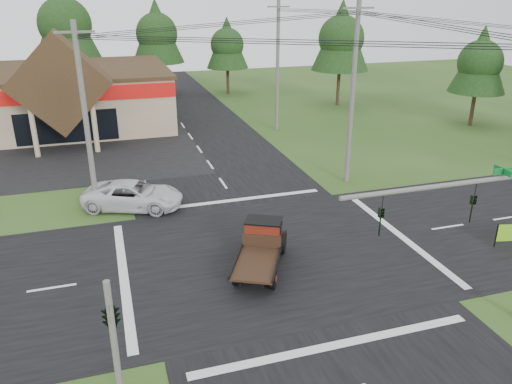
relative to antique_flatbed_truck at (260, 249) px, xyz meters
name	(u,v)px	position (x,y,z in m)	size (l,w,h in m)	color
ground	(272,254)	(0.98, 1.12, -1.03)	(120.00, 120.00, 0.00)	#284418
road_ns	(272,254)	(0.98, 1.12, -1.02)	(12.00, 120.00, 0.02)	black
road_ew	(272,254)	(0.98, 1.12, -1.02)	(120.00, 12.00, 0.02)	black
parking_apron	(11,162)	(-13.02, 20.12, -1.02)	(28.00, 14.00, 0.02)	black
cvs_building	(1,99)	(-14.72, 30.69, 1.75)	(30.40, 18.20, 9.19)	tan
traffic_signal_mast	(501,219)	(6.80, -6.38, 3.39)	(8.12, 0.24, 7.00)	#595651
traffic_signal_corner	(109,304)	(-6.52, -6.21, 2.49)	(0.53, 2.48, 4.40)	#595651
utility_pole_nw	(86,119)	(-7.02, 9.12, 4.35)	(2.00, 0.30, 10.50)	#595651
utility_pole_ne	(353,93)	(8.98, 9.12, 4.86)	(2.00, 0.30, 11.50)	#595651
utility_pole_n	(278,66)	(8.98, 23.12, 4.71)	(2.00, 0.30, 11.20)	#595651
tree_row_c	(64,21)	(-9.02, 42.12, 7.69)	(7.28, 7.28, 13.13)	#332316
tree_row_d	(157,32)	(0.98, 43.12, 6.34)	(6.16, 6.16, 11.11)	#332316
tree_row_e	(227,43)	(8.98, 41.12, 5.00)	(5.04, 5.04, 9.09)	#332316
tree_side_ne	(341,36)	(18.98, 31.12, 6.34)	(6.16, 6.16, 11.11)	#332316
tree_side_e_near	(480,60)	(26.98, 19.12, 5.00)	(5.04, 5.04, 9.09)	#332316
antique_flatbed_truck	(260,249)	(0.00, 0.00, 0.00)	(1.89, 4.94, 2.07)	#5E1D0D
white_pickup	(133,195)	(-4.94, 8.84, -0.24)	(2.63, 5.69, 1.58)	silver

